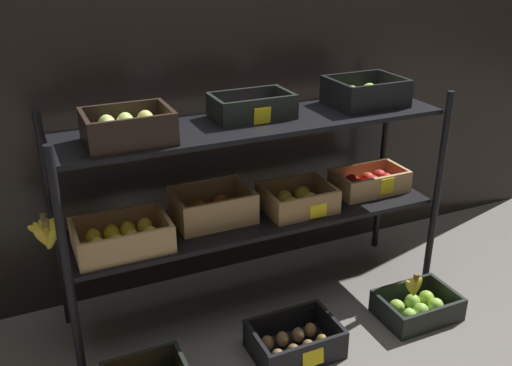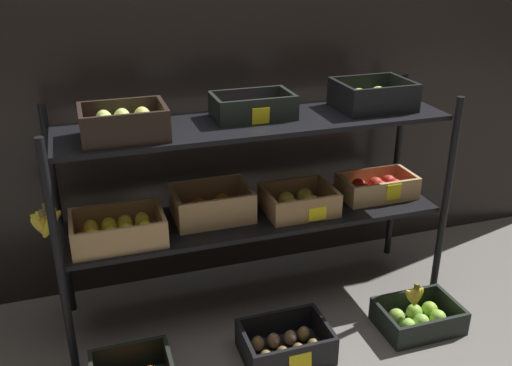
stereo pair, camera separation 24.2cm
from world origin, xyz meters
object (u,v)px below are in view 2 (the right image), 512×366
(display_rack, at_px, (250,173))
(crate_ground_apple_green, at_px, (418,318))
(crate_ground_kiwi, at_px, (286,345))
(banana_bunch_loose, at_px, (415,296))

(display_rack, distance_m, crate_ground_apple_green, 0.98)
(display_rack, bearing_deg, crate_ground_apple_green, -31.21)
(crate_ground_kiwi, bearing_deg, crate_ground_apple_green, -0.87)
(crate_ground_kiwi, bearing_deg, display_rack, 94.31)
(crate_ground_apple_green, bearing_deg, banana_bunch_loose, 170.83)
(crate_ground_kiwi, distance_m, banana_bunch_loose, 0.60)
(banana_bunch_loose, bearing_deg, display_rack, 147.95)
(display_rack, relative_size, crate_ground_kiwi, 4.96)
(crate_ground_apple_green, height_order, banana_bunch_loose, banana_bunch_loose)
(crate_ground_kiwi, relative_size, crate_ground_apple_green, 1.02)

